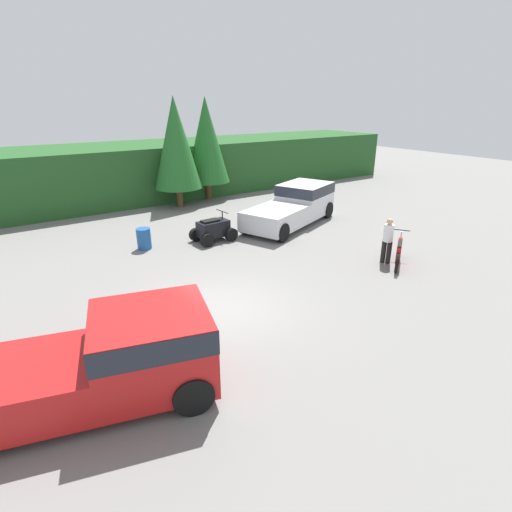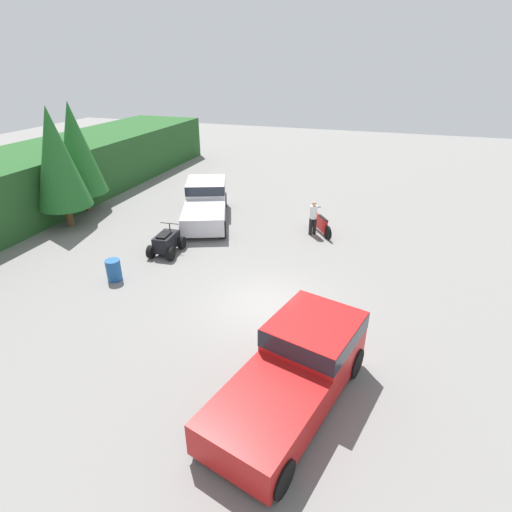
# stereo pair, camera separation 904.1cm
# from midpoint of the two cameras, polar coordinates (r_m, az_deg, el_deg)

# --- Properties ---
(ground_plane) EXTENTS (80.00, 80.00, 0.00)m
(ground_plane) POSITION_cam_midpoint_polar(r_m,az_deg,el_deg) (12.53, -15.81, -8.19)
(ground_plane) COLOR slate
(tree_left) EXTENTS (2.67, 2.67, 6.07)m
(tree_left) POSITION_cam_midpoint_polar(r_m,az_deg,el_deg) (22.55, -38.39, 12.44)
(tree_left) COLOR brown
(tree_left) RESTS_ON ground_plane
(tree_mid_left) EXTENTS (2.66, 2.66, 6.04)m
(tree_mid_left) POSITION_cam_midpoint_polar(r_m,az_deg,el_deg) (24.46, -35.15, 13.99)
(tree_mid_left) COLOR brown
(tree_mid_left) RESTS_ON ground_plane
(pickup_truck_red) EXTENTS (5.56, 3.46, 1.82)m
(pickup_truck_red) POSITION_cam_midpoint_polar(r_m,az_deg,el_deg) (8.68, -19.13, -18.76)
(pickup_truck_red) COLOR red
(pickup_truck_red) RESTS_ON ground_plane
(pickup_truck_second) EXTENTS (6.13, 4.10, 1.82)m
(pickup_truck_second) POSITION_cam_midpoint_polar(r_m,az_deg,el_deg) (20.86, -18.55, 8.54)
(pickup_truck_second) COLOR silver
(pickup_truck_second) RESTS_ON ground_plane
(dirt_bike) EXTENTS (1.97, 1.39, 1.14)m
(dirt_bike) POSITION_cam_midpoint_polar(r_m,az_deg,el_deg) (17.76, -1.60, 5.23)
(dirt_bike) COLOR black
(dirt_bike) RESTS_ON ground_plane
(quad_atv) EXTENTS (1.90, 1.29, 1.28)m
(quad_atv) POSITION_cam_midpoint_polar(r_m,az_deg,el_deg) (17.51, -26.68, 2.01)
(quad_atv) COLOR black
(quad_atv) RESTS_ON ground_plane
(rider_person) EXTENTS (0.48, 0.48, 1.75)m
(rider_person) POSITION_cam_midpoint_polar(r_m,az_deg,el_deg) (17.50, -3.05, 6.51)
(rider_person) COLOR black
(rider_person) RESTS_ON ground_plane
(steel_barrel) EXTENTS (0.58, 0.58, 0.88)m
(steel_barrel) POSITION_cam_midpoint_polar(r_m,az_deg,el_deg) (16.45, -35.15, -1.88)
(steel_barrel) COLOR #1E5193
(steel_barrel) RESTS_ON ground_plane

